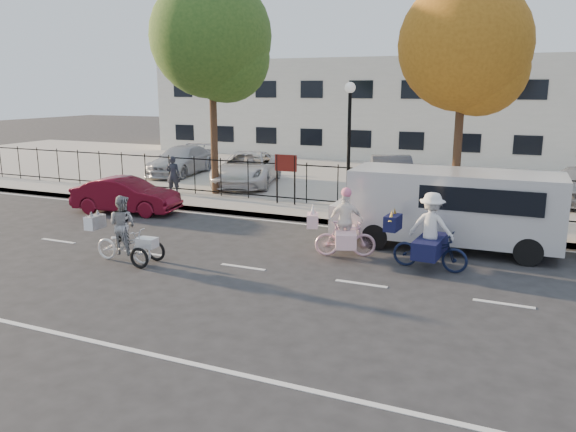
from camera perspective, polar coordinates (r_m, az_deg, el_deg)
The scene contains 20 objects.
ground at distance 13.85m, azimuth -4.59°, elevation -5.21°, with size 120.00×120.00×0.00m, color #333334.
road_markings at distance 13.85m, azimuth -4.59°, elevation -5.19°, with size 60.00×9.52×0.01m, color silver, non-canonical shape.
curb at distance 18.27m, azimuth 2.87°, elevation -0.47°, with size 60.00×0.10×0.15m, color #A8A399.
sidewalk at distance 19.23m, azimuth 3.98°, elevation 0.19°, with size 60.00×2.20×0.15m, color #A8A399.
parking_lot at distance 27.64m, azimuth 10.23°, elevation 3.92°, with size 60.00×15.60×0.15m, color #A8A399.
iron_fence at distance 20.09m, azimuth 5.08°, elevation 3.12°, with size 58.00×0.06×1.50m, color black, non-canonical shape.
building at distance 37.14m, azimuth 14.11°, elevation 10.53°, with size 34.00×10.00×6.00m, color silver.
lamppost at distance 19.30m, azimuth 6.25°, elevation 9.31°, with size 0.36×0.36×4.33m.
street_sign at distance 20.30m, azimuth -0.22°, elevation 4.75°, with size 0.85×0.06×1.80m.
zebra_trike at distance 14.67m, azimuth -16.37°, elevation -2.00°, with size 1.98×0.75×1.70m.
unicorn_bike at distance 14.59m, azimuth 5.74°, elevation -1.54°, with size 1.84×1.34×1.82m.
bull_bike at distance 13.89m, azimuth 14.16°, elevation -2.27°, with size 2.05×1.41×1.89m.
white_van at distance 15.82m, azimuth 16.09°, elevation 1.00°, with size 6.01×2.16×2.12m.
red_sedan at distance 20.44m, azimuth -16.12°, elevation 2.02°, with size 1.31×3.75×1.23m, color #570A19.
pedestrian at distance 22.78m, azimuth -11.59°, elevation 4.10°, with size 0.56×0.36×1.52m, color black.
lot_car_a at distance 28.02m, azimuth -10.78°, elevation 5.57°, with size 1.89×4.66×1.35m, color #B1B2B9.
lot_car_b at distance 24.54m, azimuth -4.17°, elevation 4.83°, with size 2.36×5.13×1.42m, color silver.
lot_car_c at distance 22.86m, azimuth 10.47°, elevation 4.11°, with size 1.56×4.47×1.47m, color #48494F.
tree_west at distance 22.45m, azimuth -7.40°, elevation 17.04°, with size 4.64×4.64×8.50m.
tree_mid at distance 19.58m, azimuth 17.88°, elevation 15.58°, with size 4.22×4.22×7.73m.
Camera 1 is at (6.26, -11.59, 4.30)m, focal length 35.00 mm.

